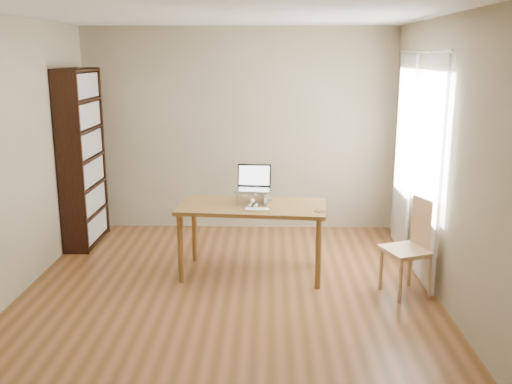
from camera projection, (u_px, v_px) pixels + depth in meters
name	position (u px, v px, depth m)	size (l,w,h in m)	color
room	(230.00, 161.00, 5.18)	(4.04, 4.54, 2.64)	#573617
bookshelf	(83.00, 158.00, 6.78)	(0.30, 0.90, 2.10)	black
curtains	(416.00, 161.00, 5.93)	(0.03, 1.90, 2.25)	white
desk	(252.00, 213.00, 5.85)	(1.56, 0.88, 0.75)	brown
laptop_stand	(253.00, 195.00, 5.89)	(0.32, 0.25, 0.13)	silver
laptop	(253.00, 183.00, 5.92)	(0.37, 0.32, 0.25)	silver
keyboard	(257.00, 210.00, 5.61)	(0.26, 0.12, 0.02)	silver
coaster	(320.00, 211.00, 5.59)	(0.11, 0.11, 0.01)	brown
cat	(256.00, 196.00, 5.92)	(0.25, 0.49, 0.16)	#433D35
chair	(415.00, 245.00, 5.38)	(0.53, 0.53, 0.92)	tan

